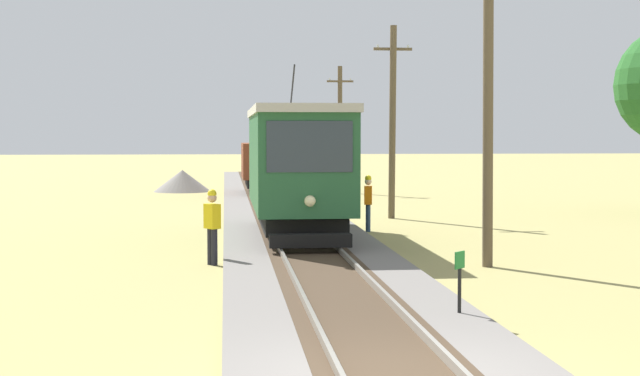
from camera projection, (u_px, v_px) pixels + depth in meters
The scene contains 12 objects.
sleeper_bed at pixel (399, 376), 10.91m from camera, with size 2.04×120.00×0.01m, color #423323.
rail_left at pixel (339, 372), 10.83m from camera, with size 0.07×120.00×0.14m, color gray.
rail_right at pixel (458, 369), 10.98m from camera, with size 0.07×120.00×0.14m, color gray.
red_tram at pixel (297, 165), 26.15m from camera, with size 2.60×8.54×4.79m.
freight_car at pixel (267, 165), 45.02m from camera, with size 2.40×5.20×2.31m.
utility_pole_near_tram at pixel (488, 87), 21.05m from camera, with size 1.40×0.43×8.13m.
utility_pole_mid at pixel (392, 120), 33.07m from camera, with size 1.40×0.49×6.97m.
utility_pole_far at pixel (340, 128), 48.12m from camera, with size 1.40×0.33×6.64m.
trackside_signal_marker at pixel (460, 283), 14.78m from camera, with size 0.21×0.21×1.18m.
gravel_pile at pixel (182, 181), 48.94m from camera, with size 3.07×3.07×1.16m, color gray.
track_worker at pixel (212, 223), 21.42m from camera, with size 0.41×0.45×1.78m.
second_worker at pixel (368, 200), 28.80m from camera, with size 0.30×0.42×1.78m.
Camera 1 is at (-2.05, -10.61, 3.07)m, focal length 51.41 mm.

